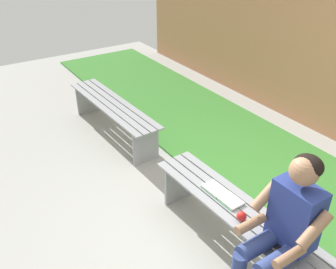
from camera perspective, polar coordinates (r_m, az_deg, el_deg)
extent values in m
cube|color=#9E9E99|center=(3.98, -13.56, -11.66)|extent=(10.00, 7.00, 0.04)
cube|color=#387A2D|center=(4.89, 10.86, -2.02)|extent=(9.00, 1.69, 0.03)
cube|color=gray|center=(3.33, 12.66, -10.18)|extent=(1.90, 0.16, 0.02)
cube|color=gray|center=(3.27, 11.41, -10.89)|extent=(1.90, 0.16, 0.02)
cube|color=gray|center=(3.22, 10.12, -11.62)|extent=(1.90, 0.16, 0.02)
cube|color=gray|center=(3.16, 8.77, -12.38)|extent=(1.90, 0.16, 0.02)
cube|color=gray|center=(3.86, 1.76, -7.37)|extent=(0.04, 0.35, 0.45)
cube|color=gray|center=(5.04, -7.11, 5.12)|extent=(1.90, 0.16, 0.02)
cube|color=gray|center=(5.00, -8.13, 4.82)|extent=(1.90, 0.16, 0.02)
cube|color=gray|center=(4.96, -9.16, 4.52)|extent=(1.90, 0.16, 0.02)
cube|color=gray|center=(4.92, -10.21, 4.21)|extent=(1.90, 0.16, 0.02)
cube|color=gray|center=(4.45, -3.46, -1.79)|extent=(0.04, 0.35, 0.45)
cube|color=gray|center=(5.77, -12.30, 5.41)|extent=(0.04, 0.35, 0.45)
cube|color=navy|center=(2.80, 19.08, -11.61)|extent=(0.34, 0.20, 0.50)
sphere|color=#936B4C|center=(2.57, 20.34, -5.32)|extent=(0.20, 0.20, 0.20)
ellipsoid|color=black|center=(2.57, 20.87, -4.55)|extent=(0.20, 0.19, 0.15)
cylinder|color=navy|center=(2.81, 16.91, -18.07)|extent=(0.13, 0.40, 0.13)
cylinder|color=navy|center=(2.89, 14.18, -16.02)|extent=(0.13, 0.40, 0.13)
cylinder|color=#936B4C|center=(2.62, 21.74, -13.54)|extent=(0.08, 0.28, 0.23)
cylinder|color=#936B4C|center=(2.66, 18.24, -17.53)|extent=(0.07, 0.26, 0.07)
cylinder|color=#936B4C|center=(2.80, 14.98, -8.96)|extent=(0.08, 0.28, 0.23)
cylinder|color=#936B4C|center=(2.81, 12.65, -13.37)|extent=(0.07, 0.26, 0.07)
sphere|color=red|center=(3.11, 11.30, -12.29)|extent=(0.08, 0.08, 0.08)
cube|color=white|center=(3.28, 9.60, -10.08)|extent=(0.21, 0.16, 0.02)
cube|color=white|center=(3.39, 7.19, -8.29)|extent=(0.21, 0.16, 0.02)
cube|color=#33724C|center=(3.34, 8.36, -9.29)|extent=(0.42, 0.17, 0.01)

